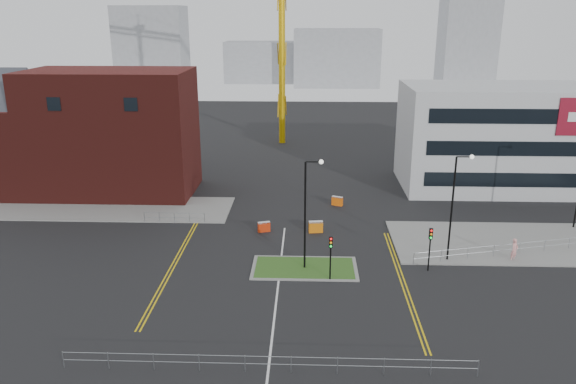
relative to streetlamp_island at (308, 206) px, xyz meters
name	(u,v)px	position (x,y,z in m)	size (l,w,h in m)	color
ground	(274,319)	(-2.22, -8.00, -5.41)	(200.00, 200.00, 0.00)	black
pavement_left	(100,208)	(-22.22, 14.00, -5.35)	(28.00, 8.00, 0.12)	slate
pavement_right	(526,243)	(19.78, 6.00, -5.35)	(24.00, 10.00, 0.12)	slate
island_kerb	(305,268)	(-0.22, 0.00, -5.37)	(8.60, 4.60, 0.08)	slate
grass_island	(305,268)	(-0.22, 0.00, -5.35)	(8.00, 4.00, 0.12)	#2C531B
brick_building	(87,134)	(-25.19, 20.00, 1.44)	(24.20, 10.07, 14.24)	#4B1612
office_block	(511,137)	(23.79, 23.97, 0.59)	(25.00, 12.20, 12.00)	#B9BBBE
streetlamp_island	(308,206)	(0.00, 0.00, 0.00)	(1.46, 0.36, 9.18)	black
streetlamp_right_near	(455,200)	(12.00, 2.00, 0.00)	(1.46, 0.36, 9.18)	black
traffic_light_island	(331,250)	(1.78, -2.02, -2.85)	(0.28, 0.33, 3.65)	black
traffic_light_right	(430,241)	(9.78, -0.02, -2.85)	(0.28, 0.33, 3.65)	black
railing_front	(268,361)	(-2.22, -14.00, -4.63)	(24.05, 0.05, 1.10)	gray
railing_left	(174,216)	(-13.22, 10.00, -4.67)	(6.05, 0.05, 1.10)	gray
railing_right	(520,246)	(18.28, 3.50, -4.63)	(19.05, 5.05, 1.10)	gray
centre_line	(276,304)	(-2.22, -6.00, -5.41)	(0.15, 30.00, 0.01)	silver
yellow_left_a	(176,256)	(-11.22, 2.00, -5.41)	(0.12, 24.00, 0.01)	gold
yellow_left_b	(180,256)	(-10.92, 2.00, -5.41)	(0.12, 24.00, 0.01)	gold
yellow_right_a	(401,281)	(7.28, -2.00, -5.41)	(0.12, 20.00, 0.01)	gold
yellow_right_b	(405,281)	(7.58, -2.00, -5.41)	(0.12, 20.00, 0.01)	gold
skyline_a	(152,49)	(-42.22, 112.00, 5.59)	(18.00, 12.00, 22.00)	gray
skyline_b	(336,58)	(7.78, 122.00, 2.59)	(24.00, 12.00, 16.00)	gray
skyline_c	(468,37)	(42.78, 117.00, 8.59)	(14.00, 12.00, 28.00)	gray
skyline_d	(275,62)	(-10.22, 132.00, 0.59)	(30.00, 12.00, 12.00)	gray
pedestrian	(514,250)	(17.32, 2.11, -4.41)	(0.73, 0.48, 2.00)	pink
barrier_left	(264,226)	(-4.15, 8.00, -4.88)	(1.22, 0.75, 0.98)	red
barrier_mid	(316,226)	(0.78, 8.00, -4.81)	(1.37, 0.62, 1.12)	orange
barrier_right	(337,201)	(3.19, 16.00, -4.87)	(1.24, 0.84, 0.99)	#FF650E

